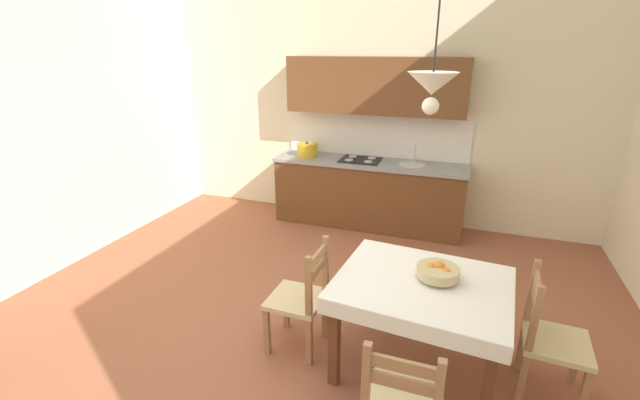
# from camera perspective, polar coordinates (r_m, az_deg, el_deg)

# --- Properties ---
(ground_plane) EXTENTS (6.38, 6.32, 0.10)m
(ground_plane) POSITION_cam_1_polar(r_m,az_deg,el_deg) (3.76, -3.27, -18.77)
(ground_plane) COLOR #99563D
(wall_back) EXTENTS (6.38, 0.12, 4.11)m
(wall_back) POSITION_cam_1_polar(r_m,az_deg,el_deg) (5.73, 8.16, 17.42)
(wall_back) COLOR beige
(wall_back) RESTS_ON ground_plane
(kitchen_cabinetry) EXTENTS (2.52, 0.63, 2.20)m
(kitchen_cabinetry) POSITION_cam_1_polar(r_m,az_deg,el_deg) (5.59, 6.80, 4.96)
(kitchen_cabinetry) COLOR brown
(kitchen_cabinetry) RESTS_ON ground_plane
(dining_table) EXTENTS (1.28, 1.08, 0.75)m
(dining_table) POSITION_cam_1_polar(r_m,az_deg,el_deg) (3.16, 13.64, -12.87)
(dining_table) COLOR brown
(dining_table) RESTS_ON ground_plane
(dining_chair_window_side) EXTENTS (0.45, 0.45, 0.93)m
(dining_chair_window_side) POSITION_cam_1_polar(r_m,az_deg,el_deg) (3.38, 28.88, -16.34)
(dining_chair_window_side) COLOR #D1BC89
(dining_chair_window_side) RESTS_ON ground_plane
(dining_chair_tv_side) EXTENTS (0.43, 0.43, 0.93)m
(dining_chair_tv_side) POSITION_cam_1_polar(r_m,az_deg,el_deg) (3.39, -2.57, -13.34)
(dining_chair_tv_side) COLOR #D1BC89
(dining_chair_tv_side) RESTS_ON ground_plane
(fruit_bowl) EXTENTS (0.30, 0.30, 0.12)m
(fruit_bowl) POSITION_cam_1_polar(r_m,az_deg,el_deg) (3.12, 15.79, -9.39)
(fruit_bowl) COLOR tan
(fruit_bowl) RESTS_ON dining_table
(pendant_lamp) EXTENTS (0.32, 0.32, 0.80)m
(pendant_lamp) POSITION_cam_1_polar(r_m,az_deg,el_deg) (2.81, 15.09, 14.91)
(pendant_lamp) COLOR black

